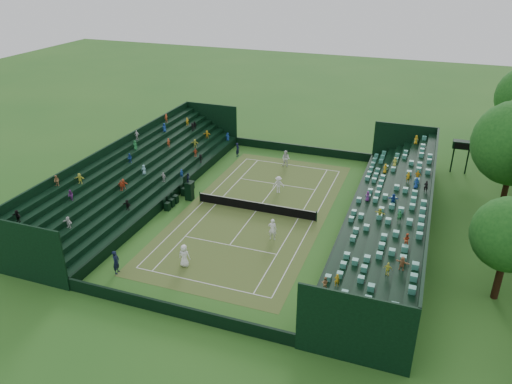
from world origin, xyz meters
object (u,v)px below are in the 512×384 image
at_px(player_near_east, 273,229).
at_px(player_far_east, 278,185).
at_px(umpire_chair, 189,188).
at_px(player_near_west, 184,256).
at_px(tennis_net, 256,206).
at_px(player_far_west, 286,159).

height_order(player_near_east, player_far_east, player_near_east).
xyz_separation_m(umpire_chair, player_near_west, (4.87, -10.44, -0.27)).
bearing_deg(umpire_chair, player_near_west, -65.00).
distance_m(tennis_net, player_near_east, 5.27).
bearing_deg(player_far_west, tennis_net, -79.56).
relative_size(tennis_net, player_far_east, 6.64).
bearing_deg(tennis_net, umpire_chair, 179.25).
relative_size(tennis_net, player_near_east, 5.94).
height_order(umpire_chair, player_near_east, umpire_chair).
xyz_separation_m(tennis_net, player_near_east, (3.03, -4.28, 0.46)).
xyz_separation_m(player_near_west, player_far_east, (2.83, 14.93, -0.05)).
distance_m(player_near_east, player_far_west, 15.97).
distance_m(player_far_west, player_far_east, 6.82).
height_order(player_far_west, player_far_east, player_far_west).
bearing_deg(player_near_west, player_far_west, -99.81).
distance_m(player_near_west, player_near_east, 7.94).
height_order(tennis_net, player_far_west, player_far_west).
xyz_separation_m(player_far_west, player_far_east, (1.26, -6.71, -0.07)).
relative_size(player_near_east, player_far_west, 1.04).
height_order(tennis_net, umpire_chair, umpire_chair).
bearing_deg(player_near_west, tennis_net, -107.10).
distance_m(tennis_net, player_near_west, 10.57).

